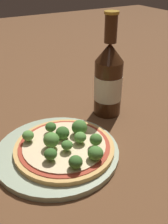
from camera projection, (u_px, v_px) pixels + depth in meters
name	position (u px, v px, depth m)	size (l,w,h in m)	color
ground_plane	(56.00, 152.00, 0.55)	(3.00, 3.00, 0.00)	brown
plate	(59.00, 151.00, 0.54)	(0.25, 0.25, 0.01)	#A3B293
pizza	(64.00, 147.00, 0.53)	(0.20, 0.20, 0.01)	tan
broccoli_floret_0	(77.00, 161.00, 0.46)	(0.03, 0.03, 0.02)	#6B8E51
broccoli_floret_1	(79.00, 127.00, 0.55)	(0.03, 0.03, 0.03)	#6B8E51
broccoli_floret_2	(51.00, 140.00, 0.51)	(0.03, 0.03, 0.03)	#6B8E51
broccoli_floret_3	(51.00, 154.00, 0.48)	(0.02, 0.02, 0.03)	#6B8E51
broccoli_floret_4	(96.00, 140.00, 0.51)	(0.02, 0.02, 0.03)	#6B8E51
broccoli_floret_5	(51.00, 127.00, 0.55)	(0.02, 0.02, 0.02)	#6B8E51
broccoli_floret_6	(28.00, 136.00, 0.53)	(0.02, 0.02, 0.02)	#6B8E51
broccoli_floret_7	(80.00, 137.00, 0.52)	(0.02, 0.02, 0.02)	#6B8E51
broccoli_floret_8	(67.00, 145.00, 0.50)	(0.02, 0.02, 0.02)	#6B8E51
broccoli_floret_9	(62.00, 133.00, 0.54)	(0.03, 0.03, 0.03)	#6B8E51
broccoli_floret_10	(95.00, 153.00, 0.48)	(0.03, 0.03, 0.03)	#6B8E51
beer_bottle	(108.00, 79.00, 0.64)	(0.07, 0.07, 0.25)	#381E0F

